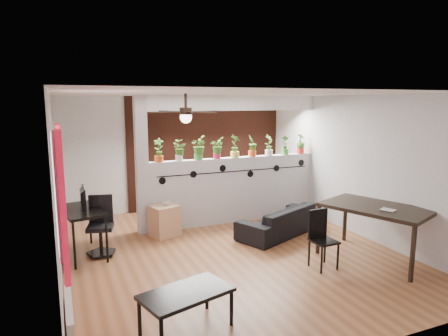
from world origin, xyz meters
The scene contains 30 objects.
room_shell centered at (0.00, 0.00, 1.30)m, with size 6.30×7.10×2.90m.
partition_wall centered at (0.80, 1.50, 0.68)m, with size 3.60×0.18×1.35m, color #BCBCC1.
ceiling_header centered at (0.80, 1.50, 2.45)m, with size 3.60×0.18×0.30m, color silver.
pier_column centered at (-1.11, 1.50, 1.30)m, with size 0.22×0.20×2.60m, color #BCBCC1.
brick_panel centered at (0.80, 2.97, 1.30)m, with size 3.90×0.05×2.60m, color #A0452E.
vine_decal centered at (0.80, 1.40, 1.08)m, with size 3.31×0.01×0.30m.
window_assembly centered at (-2.56, -1.20, 1.51)m, with size 0.09×1.30×1.55m.
baseboard_heater centered at (-2.54, -1.20, 0.09)m, with size 0.08×1.00×0.18m, color silver.
corkboard centered at (-2.58, 0.95, 1.35)m, with size 0.03×0.60×0.45m, color #9D774C.
framed_art centered at (-2.58, 0.90, 1.85)m, with size 0.03×0.34×0.44m.
ceiling_fan centered at (-0.80, -0.30, 2.31)m, with size 1.19×1.19×0.43m.
potted_plant_0 centered at (-0.78, 1.50, 1.59)m, with size 0.29×0.26×0.45m.
potted_plant_1 centered at (-0.38, 1.50, 1.56)m, with size 0.26×0.26×0.40m.
potted_plant_2 centered at (0.01, 1.50, 1.60)m, with size 0.24×0.28×0.47m.
potted_plant_3 centered at (0.41, 1.50, 1.58)m, with size 0.25×0.27×0.43m.
potted_plant_4 centered at (0.80, 1.50, 1.60)m, with size 0.27×0.30×0.48m.
potted_plant_5 centered at (1.20, 1.50, 1.59)m, with size 0.30×0.29×0.46m.
potted_plant_6 centered at (1.59, 1.50, 1.58)m, with size 0.29×0.27×0.44m.
potted_plant_7 centered at (1.98, 1.50, 1.57)m, with size 0.27×0.26×0.42m.
potted_plant_8 centered at (2.38, 1.50, 1.58)m, with size 0.20×0.24×0.43m.
sofa centered at (1.25, 0.43, 0.25)m, with size 1.74×0.68×0.51m, color black.
cube_shelf centered at (-0.79, 1.16, 0.29)m, with size 0.48×0.42×0.58m, color tan.
cup centered at (-0.74, 1.16, 0.63)m, with size 0.11×0.11×0.09m, color gray.
computer_desk centered at (-2.25, 0.74, 0.71)m, with size 0.74×1.16×0.78m.
monitor centered at (-2.25, 0.89, 0.87)m, with size 0.05×0.31×0.18m, color black.
office_chair centered at (-1.97, 0.69, 0.42)m, with size 0.49×0.49×0.95m.
dining_table centered at (2.02, -1.20, 0.77)m, with size 1.48×1.82×0.86m.
book centered at (1.92, -1.50, 0.87)m, with size 0.15×0.20×0.02m, color gray.
folding_chair centered at (1.04, -1.11, 0.52)m, with size 0.37×0.37×0.88m.
coffee_table centered at (-1.36, -1.98, 0.41)m, with size 1.09×0.79×0.46m.
Camera 1 is at (-2.55, -5.86, 2.50)m, focal length 32.00 mm.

